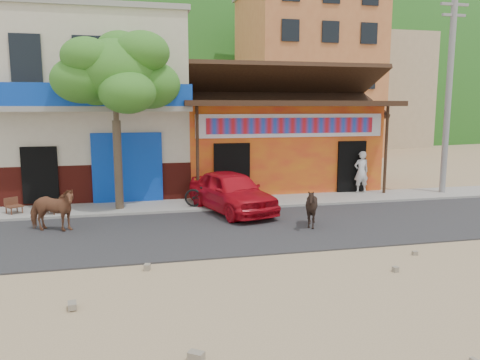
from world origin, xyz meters
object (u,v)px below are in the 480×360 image
(tree, at_px, (116,120))
(cow_dark, at_px, (312,208))
(utility_pole, at_px, (449,93))
(scooter, at_px, (211,193))
(pedestrian, at_px, (361,172))
(cafe_chair_left, at_px, (50,202))
(cafe_chair_right, at_px, (13,199))
(red_car, at_px, (231,191))
(cow_tan, at_px, (52,210))

(tree, height_order, cow_dark, tree)
(tree, distance_m, utility_pole, 12.84)
(tree, distance_m, cow_dark, 7.10)
(scooter, bearing_deg, pedestrian, -61.33)
(cafe_chair_left, bearing_deg, scooter, 9.41)
(cow_dark, bearing_deg, cafe_chair_right, -136.37)
(red_car, xyz_separation_m, cafe_chair_right, (-7.04, 1.05, -0.14))
(pedestrian, bearing_deg, cow_tan, 16.47)
(cafe_chair_left, bearing_deg, pedestrian, 16.89)
(tree, height_order, cafe_chair_left, tree)
(tree, bearing_deg, cafe_chair_right, -179.51)
(tree, xyz_separation_m, cow_dark, (5.57, -3.64, -2.49))
(cow_tan, bearing_deg, scooter, -50.27)
(tree, distance_m, red_car, 4.53)
(pedestrian, bearing_deg, cow_dark, 49.40)
(cow_dark, distance_m, red_car, 3.18)
(cow_tan, xyz_separation_m, cow_dark, (7.38, -1.28, -0.04))
(cow_dark, bearing_deg, cafe_chair_left, -137.09)
(tree, bearing_deg, cafe_chair_left, -169.72)
(pedestrian, distance_m, cafe_chair_left, 11.76)
(tree, distance_m, pedestrian, 9.80)
(cafe_chair_left, bearing_deg, cafe_chair_right, 173.44)
(utility_pole, relative_size, pedestrian, 4.73)
(cow_tan, relative_size, pedestrian, 0.88)
(tree, bearing_deg, red_car, -16.26)
(cow_tan, bearing_deg, pedestrian, -54.98)
(red_car, relative_size, cafe_chair_right, 4.30)
(tree, relative_size, red_car, 1.46)
(cafe_chair_left, bearing_deg, cow_tan, -69.23)
(red_car, xyz_separation_m, pedestrian, (5.82, 1.98, 0.22))
(utility_pole, distance_m, cafe_chair_right, 16.53)
(tree, xyz_separation_m, red_car, (3.70, -1.08, -2.38))
(tree, height_order, scooter, tree)
(red_car, height_order, cafe_chair_left, red_car)
(cow_dark, relative_size, red_car, 0.29)
(scooter, xyz_separation_m, cafe_chair_right, (-6.44, 0.47, -0.01))
(utility_pole, relative_size, red_car, 1.94)
(utility_pole, xyz_separation_m, cow_dark, (-7.23, -3.84, -3.49))
(cow_tan, distance_m, cafe_chair_right, 2.80)
(scooter, distance_m, pedestrian, 6.57)
(utility_pole, xyz_separation_m, cafe_chair_left, (-14.96, -0.59, -3.60))
(red_car, relative_size, cafe_chair_left, 5.15)
(cow_dark, height_order, pedestrian, pedestrian)
(tree, height_order, cow_tan, tree)
(utility_pole, xyz_separation_m, cafe_chair_right, (-16.14, -0.23, -3.52))
(tree, distance_m, cafe_chair_left, 3.41)
(scooter, bearing_deg, cafe_chair_right, 102.18)
(cafe_chair_left, height_order, cafe_chair_right, cafe_chair_right)
(scooter, height_order, cafe_chair_right, scooter)
(utility_pole, distance_m, cow_tan, 15.23)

